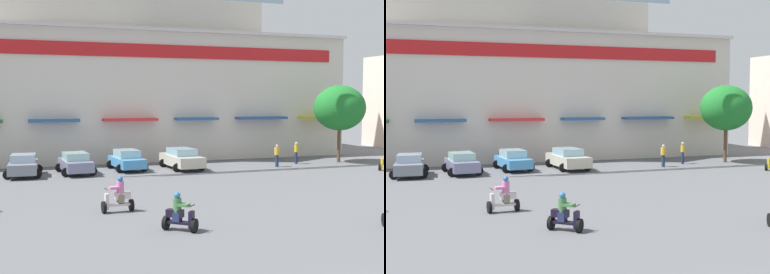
% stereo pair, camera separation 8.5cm
% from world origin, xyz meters
% --- Properties ---
extents(ground_plane, '(128.00, 128.00, 0.00)m').
position_xyz_m(ground_plane, '(0.00, 13.00, 0.00)').
color(ground_plane, '#5A5C60').
extents(colonial_building, '(38.24, 17.55, 21.32)m').
position_xyz_m(colonial_building, '(-0.00, 36.41, 9.15)').
color(colonial_building, beige).
rests_on(colonial_building, ground).
extents(plaza_tree_1, '(4.10, 3.62, 6.02)m').
position_xyz_m(plaza_tree_1, '(15.69, 25.48, 4.25)').
color(plaza_tree_1, brown).
rests_on(plaza_tree_1, ground).
extents(parked_car_0, '(2.48, 3.91, 1.43)m').
position_xyz_m(parked_car_0, '(-7.79, 25.70, 0.73)').
color(parked_car_0, slate).
rests_on(parked_car_0, ground).
extents(parked_car_1, '(2.50, 4.15, 1.42)m').
position_xyz_m(parked_car_1, '(-4.51, 25.78, 0.72)').
color(parked_car_1, slate).
rests_on(parked_car_1, ground).
extents(parked_car_2, '(2.49, 4.10, 1.43)m').
position_xyz_m(parked_car_2, '(-0.95, 26.40, 0.72)').
color(parked_car_2, '#4590CC').
rests_on(parked_car_2, ground).
extents(parked_car_3, '(2.61, 4.61, 1.47)m').
position_xyz_m(parked_car_3, '(2.87, 25.77, 0.75)').
color(parked_car_3, beige).
rests_on(parked_car_3, ground).
extents(scooter_rider_5, '(1.41, 0.62, 1.57)m').
position_xyz_m(scooter_rider_5, '(-3.99, 13.48, 0.65)').
color(scooter_rider_5, black).
rests_on(scooter_rider_5, ground).
extents(scooter_rider_6, '(1.32, 1.24, 1.47)m').
position_xyz_m(scooter_rider_6, '(-2.43, 9.53, 0.60)').
color(scooter_rider_6, black).
rests_on(scooter_rider_6, ground).
extents(pedestrian_0, '(0.43, 0.43, 1.68)m').
position_xyz_m(pedestrian_0, '(12.02, 25.67, 0.98)').
color(pedestrian_0, navy).
rests_on(pedestrian_0, ground).
extents(pedestrian_1, '(0.41, 0.41, 1.64)m').
position_xyz_m(pedestrian_1, '(9.78, 24.58, 0.92)').
color(pedestrian_1, '#1F3146').
rests_on(pedestrian_1, ground).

